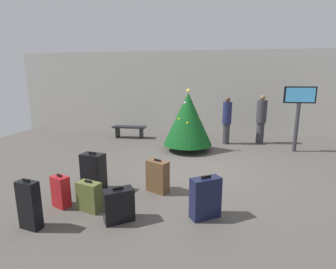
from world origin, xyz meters
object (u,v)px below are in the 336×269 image
at_px(suitcase_3, 29,205).
at_px(waiting_bench, 129,129).
at_px(suitcase_6, 158,176).
at_px(traveller_0, 261,118).
at_px(suitcase_5, 205,198).
at_px(traveller_1, 227,119).
at_px(suitcase_0, 119,205).
at_px(holiday_tree, 188,119).
at_px(suitcase_2, 94,172).
at_px(suitcase_1, 61,192).
at_px(suitcase_4, 89,196).
at_px(flight_info_kiosk, 299,106).

bearing_deg(suitcase_3, waiting_bench, 93.03).
bearing_deg(suitcase_3, suitcase_6, 43.13).
bearing_deg(traveller_0, suitcase_6, -122.63).
bearing_deg(suitcase_5, suitcase_3, -165.19).
relative_size(traveller_1, suitcase_0, 2.89).
bearing_deg(suitcase_5, holiday_tree, 97.94).
height_order(traveller_1, suitcase_2, traveller_1).
bearing_deg(waiting_bench, traveller_1, -6.84).
xyz_separation_m(waiting_bench, suitcase_2, (0.72, -4.98, 0.04)).
bearing_deg(suitcase_0, traveller_0, 59.88).
distance_m(holiday_tree, suitcase_1, 4.72).
distance_m(traveller_0, suitcase_2, 6.49).
bearing_deg(traveller_1, suitcase_5, -98.17).
relative_size(traveller_0, suitcase_3, 2.17).
relative_size(suitcase_4, suitcase_5, 0.76).
bearing_deg(suitcase_6, holiday_tree, 83.10).
distance_m(waiting_bench, traveller_0, 5.10).
bearing_deg(flight_info_kiosk, traveller_1, 161.19).
distance_m(suitcase_0, suitcase_6, 1.29).
relative_size(traveller_1, suitcase_5, 2.30).
bearing_deg(holiday_tree, waiting_bench, 147.47).
bearing_deg(suitcase_1, suitcase_5, -0.08).
relative_size(waiting_bench, suitcase_6, 1.89).
height_order(flight_info_kiosk, suitcase_3, flight_info_kiosk).
distance_m(suitcase_3, suitcase_6, 2.36).
bearing_deg(suitcase_1, traveller_0, 50.28).
height_order(suitcase_2, suitcase_4, suitcase_2).
xyz_separation_m(suitcase_1, suitcase_2, (0.29, 0.78, 0.11)).
height_order(suitcase_0, suitcase_4, suitcase_0).
distance_m(waiting_bench, suitcase_5, 6.52).
height_order(suitcase_1, suitcase_3, suitcase_3).
xyz_separation_m(suitcase_0, suitcase_2, (-0.92, 1.10, 0.12)).
bearing_deg(suitcase_5, suitcase_0, -167.32).
bearing_deg(suitcase_0, waiting_bench, 105.11).
distance_m(holiday_tree, suitcase_2, 3.89).
bearing_deg(traveller_0, flight_info_kiosk, -48.01).
xyz_separation_m(flight_info_kiosk, waiting_bench, (-5.96, 1.19, -1.13)).
bearing_deg(suitcase_3, traveller_1, 60.07).
xyz_separation_m(suitcase_2, suitcase_4, (0.29, -0.84, -0.13)).
distance_m(suitcase_1, suitcase_4, 0.58).
bearing_deg(traveller_0, suitcase_4, -125.74).
bearing_deg(suitcase_0, flight_info_kiosk, 48.55).
height_order(traveller_1, suitcase_0, traveller_1).
relative_size(holiday_tree, suitcase_2, 2.43).
bearing_deg(suitcase_0, suitcase_1, 165.19).
bearing_deg(suitcase_1, waiting_bench, 94.27).
relative_size(flight_info_kiosk, suitcase_2, 2.52).
bearing_deg(suitcase_3, suitcase_2, 75.93).
relative_size(suitcase_2, suitcase_3, 1.02).
bearing_deg(suitcase_3, flight_info_kiosk, 43.28).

